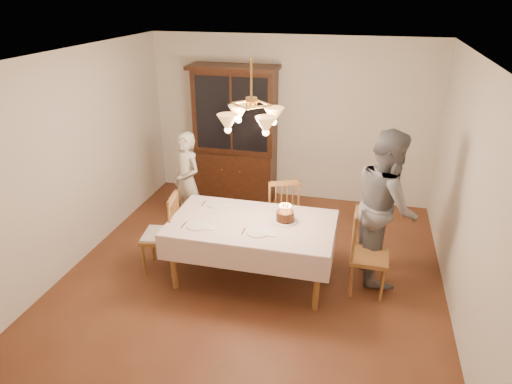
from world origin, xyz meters
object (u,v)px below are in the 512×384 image
(chair_far_side, at_px, (281,214))
(china_hutch, at_px, (235,136))
(elderly_woman, at_px, (187,181))
(birthday_cake, at_px, (285,217))
(dining_table, at_px, (252,228))

(chair_far_side, bearing_deg, china_hutch, 127.13)
(chair_far_side, height_order, elderly_woman, elderly_woman)
(chair_far_side, relative_size, birthday_cake, 3.33)
(elderly_woman, height_order, birthday_cake, elderly_woman)
(elderly_woman, bearing_deg, chair_far_side, 24.75)
(dining_table, height_order, chair_far_side, chair_far_side)
(china_hutch, bearing_deg, dining_table, -69.30)
(dining_table, xyz_separation_m, elderly_woman, (-1.23, 1.09, 0.03))
(dining_table, bearing_deg, birthday_cake, 16.86)
(dining_table, distance_m, elderly_woman, 1.64)
(dining_table, bearing_deg, chair_far_side, 78.39)
(china_hutch, height_order, birthday_cake, china_hutch)
(dining_table, height_order, china_hutch, china_hutch)
(china_hutch, relative_size, elderly_woman, 1.52)
(china_hutch, distance_m, birthday_cake, 2.48)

